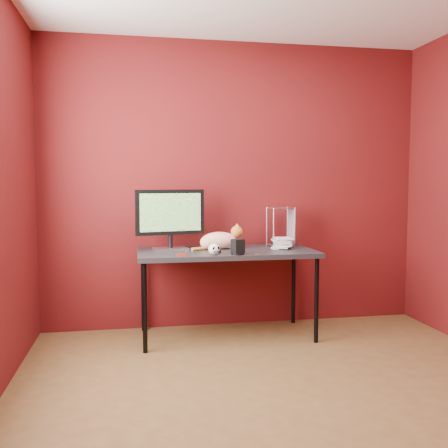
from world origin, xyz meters
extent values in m
cube|color=brown|center=(0.00, 0.00, 0.00)|extent=(3.50, 3.50, 0.01)
cube|color=#500F10|center=(0.00, 1.75, 1.30)|extent=(3.50, 0.02, 2.60)
cube|color=black|center=(-0.15, 1.37, 0.73)|extent=(1.50, 0.70, 0.04)
cylinder|color=black|center=(-0.85, 1.07, 0.35)|extent=(0.04, 0.04, 0.71)
cylinder|color=black|center=(0.55, 1.07, 0.35)|extent=(0.04, 0.04, 0.71)
cylinder|color=black|center=(-0.85, 1.67, 0.35)|extent=(0.04, 0.04, 0.71)
cylinder|color=black|center=(0.55, 1.67, 0.35)|extent=(0.04, 0.04, 0.71)
cube|color=#B4B4BA|center=(-0.62, 1.45, 0.76)|extent=(0.31, 0.25, 0.02)
cylinder|color=black|center=(-0.62, 1.45, 0.83)|extent=(0.04, 0.04, 0.12)
cube|color=black|center=(-0.62, 1.45, 1.07)|extent=(0.59, 0.16, 0.38)
cube|color=#1D4C14|center=(-0.62, 1.45, 1.07)|extent=(0.52, 0.12, 0.32)
ellipsoid|color=orange|center=(-0.20, 1.46, 0.82)|extent=(0.32, 0.18, 0.15)
ellipsoid|color=orange|center=(-0.29, 1.45, 0.81)|extent=(0.16, 0.15, 0.12)
sphere|color=white|center=(-0.11, 1.46, 0.80)|extent=(0.10, 0.10, 0.10)
sphere|color=orange|center=(-0.04, 1.46, 0.90)|extent=(0.10, 0.10, 0.10)
cone|color=orange|center=(-0.04, 1.44, 0.95)|extent=(0.03, 0.03, 0.04)
cone|color=orange|center=(-0.04, 1.49, 0.95)|extent=(0.03, 0.03, 0.04)
cylinder|color=#B40C1C|center=(-0.06, 1.46, 0.86)|extent=(0.07, 0.07, 0.01)
cylinder|color=orange|center=(-0.37, 1.40, 0.76)|extent=(0.16, 0.10, 0.03)
ellipsoid|color=white|center=(-0.30, 1.10, 0.80)|extent=(0.09, 0.09, 0.09)
ellipsoid|color=black|center=(-0.32, 1.07, 0.81)|extent=(0.02, 0.01, 0.03)
ellipsoid|color=black|center=(-0.28, 1.07, 0.81)|extent=(0.02, 0.01, 0.03)
cube|color=black|center=(-0.30, 1.06, 0.78)|extent=(0.05, 0.02, 0.00)
cylinder|color=black|center=(-0.11, 1.09, 0.76)|extent=(0.11, 0.11, 0.02)
cube|color=black|center=(-0.11, 1.09, 0.82)|extent=(0.11, 0.11, 0.11)
imported|color=beige|center=(0.28, 1.44, 0.85)|extent=(0.23, 0.25, 0.20)
imported|color=beige|center=(0.28, 1.44, 1.05)|extent=(0.21, 0.24, 0.20)
imported|color=beige|center=(0.28, 1.44, 1.26)|extent=(0.20, 0.23, 0.20)
imported|color=beige|center=(0.28, 1.44, 1.46)|extent=(0.18, 0.22, 0.20)
imported|color=beige|center=(0.28, 1.44, 1.66)|extent=(0.16, 0.21, 0.20)
cylinder|color=#B4B4BA|center=(0.28, 1.47, 0.93)|extent=(0.01, 0.01, 0.35)
cylinder|color=#B4B4BA|center=(0.49, 1.47, 0.93)|extent=(0.01, 0.01, 0.35)
cylinder|color=#B4B4BA|center=(0.28, 1.64, 0.93)|extent=(0.01, 0.01, 0.35)
cylinder|color=#B4B4BA|center=(0.49, 1.64, 0.93)|extent=(0.01, 0.01, 0.35)
cube|color=#B4B4BA|center=(0.38, 1.56, 0.76)|extent=(0.22, 0.19, 0.01)
cube|color=#B4B4BA|center=(0.38, 1.56, 1.09)|extent=(0.22, 0.19, 0.01)
cube|color=#A2240C|center=(-0.56, 1.12, 0.76)|extent=(0.08, 0.03, 0.02)
cube|color=black|center=(-0.25, 1.21, 0.76)|extent=(0.05, 0.04, 0.02)
cylinder|color=#B4B4BA|center=(0.05, 1.08, 0.75)|extent=(0.04, 0.04, 0.00)
camera|label=1|loc=(-0.93, -2.77, 1.32)|focal=40.00mm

